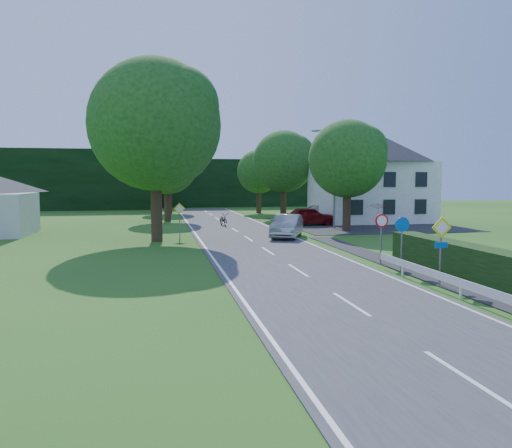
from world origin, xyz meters
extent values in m
plane|color=#265518|center=(0.00, 0.00, 0.00)|extent=(160.00, 160.00, 0.00)
cube|color=#3B3B3D|center=(0.00, 20.00, 0.02)|extent=(7.00, 80.00, 0.04)
cube|color=#252628|center=(12.00, 33.00, 0.02)|extent=(14.00, 16.00, 0.04)
cube|color=white|center=(-3.25, 20.00, 0.04)|extent=(0.12, 80.00, 0.01)
cube|color=white|center=(3.25, 20.00, 0.04)|extent=(0.12, 80.00, 0.01)
cube|color=black|center=(8.00, 66.00, 3.50)|extent=(30.00, 5.00, 7.00)
cube|color=white|center=(14.00, 36.00, 2.80)|extent=(10.00, 8.00, 5.60)
pyramid|color=#27262C|center=(14.00, 36.00, 7.10)|extent=(10.60, 8.40, 3.00)
cylinder|color=slate|center=(8.20, 30.00, 4.00)|extent=(0.16, 0.16, 8.00)
cylinder|color=slate|center=(7.40, 30.00, 7.90)|extent=(1.70, 0.10, 0.10)
cube|color=slate|center=(6.50, 30.00, 7.85)|extent=(0.50, 0.18, 0.12)
cylinder|color=slate|center=(4.30, 8.00, 1.20)|extent=(0.07, 0.07, 2.40)
cube|color=yellow|center=(4.30, 7.97, 2.20)|extent=(0.78, 0.04, 0.78)
cube|color=white|center=(4.30, 7.97, 2.20)|extent=(0.57, 0.05, 0.57)
cube|color=blue|center=(4.30, 7.97, 1.55)|extent=(0.50, 0.04, 0.22)
cylinder|color=slate|center=(4.30, 11.00, 1.10)|extent=(0.07, 0.07, 2.20)
cylinder|color=blue|center=(4.30, 10.97, 2.05)|extent=(0.64, 0.04, 0.64)
cylinder|color=slate|center=(4.30, 13.00, 1.10)|extent=(0.07, 0.07, 2.20)
cylinder|color=red|center=(4.30, 12.97, 2.05)|extent=(0.64, 0.04, 0.64)
cylinder|color=white|center=(4.30, 12.95, 2.05)|extent=(0.48, 0.04, 0.48)
cylinder|color=slate|center=(-4.50, 25.00, 1.10)|extent=(0.07, 0.07, 2.20)
cube|color=yellow|center=(-4.50, 24.97, 2.05)|extent=(0.78, 0.04, 0.78)
cube|color=white|center=(-4.50, 24.97, 2.05)|extent=(0.57, 0.05, 0.57)
imported|color=#B1B1B6|center=(2.70, 24.18, 0.82)|extent=(3.40, 4.98, 1.55)
imported|color=black|center=(-0.40, 33.75, 0.60)|extent=(0.97, 2.19, 1.11)
imported|color=maroon|center=(7.07, 33.00, 0.82)|extent=(4.66, 2.02, 1.56)
imported|color=#A5A4A9|center=(10.21, 37.00, 0.85)|extent=(5.13, 2.43, 1.62)
imported|color=#A4A4AB|center=(16.32, 34.00, 0.67)|extent=(4.96, 3.52, 1.26)
imported|color=red|center=(12.25, 30.38, 1.03)|extent=(2.36, 2.40, 1.98)
camera|label=1|loc=(-5.93, -8.57, 3.93)|focal=35.00mm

